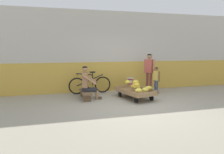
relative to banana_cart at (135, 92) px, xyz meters
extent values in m
plane|color=gray|center=(-0.39, -1.07, -0.24)|extent=(80.00, 80.00, 0.00)
cube|color=gold|center=(-0.39, 1.69, 0.36)|extent=(16.00, 0.30, 1.20)
cube|color=#B7B2A8|center=(-0.39, 1.69, 1.97)|extent=(16.00, 0.30, 2.02)
cube|color=#99754C|center=(0.00, 0.00, -0.01)|extent=(1.16, 1.60, 0.05)
cube|color=#99754C|center=(-0.39, -0.09, 0.07)|extent=(0.38, 1.41, 0.10)
cube|color=#99754C|center=(0.39, 0.09, 0.07)|extent=(0.38, 1.41, 0.10)
cube|color=#99754C|center=(-0.16, 0.68, 0.07)|extent=(0.83, 0.24, 0.10)
cube|color=#99754C|center=(0.16, -0.68, 0.07)|extent=(0.83, 0.24, 0.10)
cylinder|color=black|center=(-0.42, 0.42, -0.15)|extent=(0.09, 0.19, 0.18)
cylinder|color=black|center=(0.19, 0.56, -0.15)|extent=(0.09, 0.19, 0.18)
cylinder|color=black|center=(-0.19, -0.56, -0.15)|extent=(0.09, 0.19, 0.18)
cylinder|color=black|center=(0.42, -0.42, -0.15)|extent=(0.09, 0.19, 0.18)
ellipsoid|color=gold|center=(-0.02, 0.08, 0.18)|extent=(0.30, 0.27, 0.13)
ellipsoid|color=yellow|center=(-0.13, -0.62, 0.18)|extent=(0.27, 0.22, 0.13)
ellipsoid|color=gold|center=(0.35, -0.33, 0.18)|extent=(0.28, 0.23, 0.13)
ellipsoid|color=gold|center=(0.12, -0.57, 0.18)|extent=(0.28, 0.25, 0.13)
ellipsoid|color=gold|center=(0.19, 0.47, 0.18)|extent=(0.30, 0.29, 0.13)
ellipsoid|color=yellow|center=(0.02, -0.09, 0.18)|extent=(0.26, 0.20, 0.13)
ellipsoid|color=gold|center=(-0.08, -0.34, 0.31)|extent=(0.30, 0.28, 0.13)
ellipsoid|color=gold|center=(-0.19, 0.27, 0.31)|extent=(0.30, 0.30, 0.13)
ellipsoid|color=gold|center=(0.12, 0.23, 0.30)|extent=(0.27, 0.22, 0.13)
cube|color=brown|center=(-1.68, 0.43, 0.00)|extent=(0.32, 1.10, 0.05)
cube|color=brown|center=(-1.69, 0.81, -0.13)|extent=(0.24, 0.08, 0.22)
cube|color=brown|center=(-1.67, 0.04, -0.13)|extent=(0.24, 0.08, 0.22)
cylinder|color=#9E704C|center=(-1.27, 0.43, -0.11)|extent=(0.10, 0.10, 0.27)
cube|color=#4C3D2D|center=(-1.21, 0.42, -0.22)|extent=(0.23, 0.13, 0.04)
cylinder|color=#232328|center=(-1.46, 0.47, 0.08)|extent=(0.42, 0.21, 0.13)
cylinder|color=#9E704C|center=(-1.31, 0.25, -0.11)|extent=(0.10, 0.10, 0.27)
cube|color=#4C3D2D|center=(-1.25, 0.24, -0.22)|extent=(0.23, 0.13, 0.04)
cylinder|color=#232328|center=(-1.50, 0.30, 0.08)|extent=(0.42, 0.21, 0.13)
cube|color=#232328|center=(-1.68, 0.43, 0.10)|extent=(0.27, 0.32, 0.14)
cube|color=#9E704C|center=(-1.68, 0.43, 0.43)|extent=(0.24, 0.35, 0.52)
cylinder|color=#9E704C|center=(-1.48, 0.59, 0.46)|extent=(0.48, 0.17, 0.36)
cylinder|color=#9E704C|center=(-1.56, 0.20, 0.46)|extent=(0.48, 0.17, 0.36)
sphere|color=#9E704C|center=(-1.68, 0.43, 0.80)|extent=(0.19, 0.19, 0.19)
ellipsoid|color=black|center=(-1.68, 0.43, 0.86)|extent=(0.17, 0.17, 0.09)
cube|color=#234CA8|center=(0.17, 0.97, -0.09)|extent=(0.36, 0.28, 0.30)
cylinder|color=#28282D|center=(0.17, 0.97, 0.07)|extent=(0.20, 0.20, 0.03)
cube|color=#C6384C|center=(0.17, 0.97, 0.21)|extent=(0.16, 0.10, 0.24)
cylinder|color=white|center=(0.17, 0.92, 0.21)|extent=(0.13, 0.01, 0.13)
cylinder|color=#B2B5BA|center=(0.17, 0.97, 0.34)|extent=(0.30, 0.30, 0.01)
torus|color=black|center=(-1.89, 1.23, 0.08)|extent=(0.64, 0.09, 0.64)
torus|color=black|center=(-0.87, 1.29, 0.08)|extent=(0.64, 0.09, 0.64)
cylinder|color=black|center=(-1.38, 1.26, 0.28)|extent=(1.03, 0.09, 0.43)
cylinder|color=black|center=(-1.28, 1.27, 0.32)|extent=(0.04, 0.04, 0.48)
cylinder|color=black|center=(-1.58, 1.25, 0.52)|extent=(0.62, 0.07, 0.12)
cube|color=black|center=(-1.28, 1.27, 0.59)|extent=(0.21, 0.11, 0.05)
cylinder|color=black|center=(-1.89, 1.23, 0.54)|extent=(0.06, 0.48, 0.03)
cylinder|color=brown|center=(0.93, 0.72, 0.16)|extent=(0.10, 0.10, 0.80)
cylinder|color=brown|center=(0.85, 0.85, 0.16)|extent=(0.10, 0.10, 0.80)
cube|color=#B24C42|center=(0.89, 0.78, 0.82)|extent=(0.33, 0.38, 0.52)
cylinder|color=#9E704C|center=(0.99, 0.60, 0.80)|extent=(0.07, 0.07, 0.56)
cylinder|color=#9E704C|center=(0.78, 0.97, 0.80)|extent=(0.07, 0.07, 0.56)
sphere|color=#9E704C|center=(0.89, 0.78, 1.19)|extent=(0.19, 0.19, 0.19)
ellipsoid|color=black|center=(0.89, 0.78, 1.25)|extent=(0.17, 0.17, 0.09)
cylinder|color=#38425B|center=(1.06, 0.41, 0.03)|extent=(0.07, 0.07, 0.54)
cylinder|color=#38425B|center=(1.02, 0.51, 0.03)|extent=(0.07, 0.07, 0.54)
cube|color=gold|center=(1.04, 0.46, 0.48)|extent=(0.20, 0.25, 0.35)
cylinder|color=brown|center=(1.09, 0.33, 0.46)|extent=(0.05, 0.05, 0.38)
cylinder|color=brown|center=(0.99, 0.59, 0.46)|extent=(0.05, 0.05, 0.38)
sphere|color=brown|center=(1.04, 0.46, 0.74)|extent=(0.13, 0.13, 0.13)
ellipsoid|color=black|center=(1.04, 0.46, 0.77)|extent=(0.12, 0.12, 0.06)
cube|color=#3370B7|center=(0.15, 0.45, -0.12)|extent=(0.18, 0.12, 0.24)
camera|label=1|loc=(-2.60, -6.58, 1.49)|focal=33.04mm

